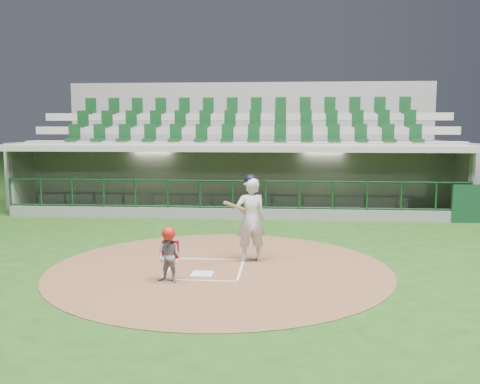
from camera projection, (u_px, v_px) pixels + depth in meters
The scene contains 8 objects.
ground at pixel (207, 266), 11.51m from camera, with size 120.00×120.00×0.00m, color #1B3F12.
dirt_circle at pixel (220, 268), 11.29m from camera, with size 7.20×7.20×0.01m, color brown.
home_plate at pixel (202, 274), 10.81m from camera, with size 0.43×0.43×0.02m, color white.
batter_box_chalk at pixel (205, 269), 11.21m from camera, with size 1.55×1.80×0.01m.
dugout_structure at pixel (240, 184), 19.14m from camera, with size 16.40×3.70×3.00m.
seating_deck at pixel (244, 165), 22.13m from camera, with size 17.00×6.72×5.15m.
batter at pixel (250, 218), 11.80m from camera, with size 0.93×0.96×1.94m.
catcher at pixel (169, 254), 10.22m from camera, with size 0.58×0.51×1.08m.
Camera 1 is at (1.60, -11.14, 2.97)m, focal length 40.00 mm.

